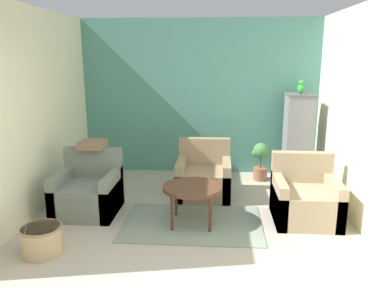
{
  "coord_description": "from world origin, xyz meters",
  "views": [
    {
      "loc": [
        0.34,
        -2.97,
        2.1
      ],
      "look_at": [
        0.0,
        1.84,
        0.96
      ],
      "focal_mm": 35.0,
      "sensor_mm": 36.0,
      "label": 1
    }
  ],
  "objects_px": {
    "coffee_table": "(192,189)",
    "armchair_right": "(305,200)",
    "wicker_basket": "(42,239)",
    "armchair_middle": "(204,178)",
    "parrot": "(301,87)",
    "armchair_left": "(88,193)",
    "birdcage": "(298,139)",
    "potted_plant": "(260,159)"
  },
  "relations": [
    {
      "from": "coffee_table",
      "to": "armchair_left",
      "type": "xyz_separation_m",
      "value": [
        -1.44,
        0.27,
        -0.19
      ]
    },
    {
      "from": "armchair_middle",
      "to": "wicker_basket",
      "type": "bearing_deg",
      "value": -131.72
    },
    {
      "from": "coffee_table",
      "to": "wicker_basket",
      "type": "relative_size",
      "value": 1.73
    },
    {
      "from": "potted_plant",
      "to": "wicker_basket",
      "type": "height_order",
      "value": "potted_plant"
    },
    {
      "from": "potted_plant",
      "to": "wicker_basket",
      "type": "bearing_deg",
      "value": -134.3
    },
    {
      "from": "coffee_table",
      "to": "armchair_left",
      "type": "distance_m",
      "value": 1.48
    },
    {
      "from": "armchair_middle",
      "to": "coffee_table",
      "type": "bearing_deg",
      "value": -95.92
    },
    {
      "from": "coffee_table",
      "to": "parrot",
      "type": "bearing_deg",
      "value": 47.51
    },
    {
      "from": "parrot",
      "to": "armchair_left",
      "type": "bearing_deg",
      "value": -153.73
    },
    {
      "from": "parrot",
      "to": "wicker_basket",
      "type": "xyz_separation_m",
      "value": [
        -3.21,
        -2.65,
        -1.43
      ]
    },
    {
      "from": "armchair_right",
      "to": "potted_plant",
      "type": "bearing_deg",
      "value": 104.45
    },
    {
      "from": "armchair_middle",
      "to": "parrot",
      "type": "xyz_separation_m",
      "value": [
        1.54,
        0.78,
        1.32
      ]
    },
    {
      "from": "armchair_middle",
      "to": "wicker_basket",
      "type": "height_order",
      "value": "armchair_middle"
    },
    {
      "from": "potted_plant",
      "to": "armchair_middle",
      "type": "bearing_deg",
      "value": -139.53
    },
    {
      "from": "birdcage",
      "to": "armchair_middle",
      "type": "bearing_deg",
      "value": -153.07
    },
    {
      "from": "potted_plant",
      "to": "birdcage",
      "type": "bearing_deg",
      "value": -1.99
    },
    {
      "from": "armchair_left",
      "to": "armchair_right",
      "type": "relative_size",
      "value": 1.0
    },
    {
      "from": "coffee_table",
      "to": "birdcage",
      "type": "bearing_deg",
      "value": 47.48
    },
    {
      "from": "armchair_left",
      "to": "wicker_basket",
      "type": "relative_size",
      "value": 1.95
    },
    {
      "from": "coffee_table",
      "to": "armchair_right",
      "type": "distance_m",
      "value": 1.48
    },
    {
      "from": "armchair_left",
      "to": "armchair_middle",
      "type": "distance_m",
      "value": 1.71
    },
    {
      "from": "armchair_right",
      "to": "wicker_basket",
      "type": "bearing_deg",
      "value": -160.09
    },
    {
      "from": "armchair_right",
      "to": "armchair_middle",
      "type": "height_order",
      "value": "same"
    },
    {
      "from": "coffee_table",
      "to": "wicker_basket",
      "type": "distance_m",
      "value": 1.81
    },
    {
      "from": "armchair_middle",
      "to": "potted_plant",
      "type": "bearing_deg",
      "value": 40.47
    },
    {
      "from": "parrot",
      "to": "armchair_middle",
      "type": "bearing_deg",
      "value": -153.01
    },
    {
      "from": "coffee_table",
      "to": "potted_plant",
      "type": "distance_m",
      "value": 2.09
    },
    {
      "from": "armchair_left",
      "to": "birdcage",
      "type": "bearing_deg",
      "value": 26.24
    },
    {
      "from": "parrot",
      "to": "potted_plant",
      "type": "height_order",
      "value": "parrot"
    },
    {
      "from": "coffee_table",
      "to": "armchair_right",
      "type": "xyz_separation_m",
      "value": [
        1.45,
        0.23,
        -0.19
      ]
    },
    {
      "from": "coffee_table",
      "to": "wicker_basket",
      "type": "xyz_separation_m",
      "value": [
        -1.57,
        -0.86,
        -0.29
      ]
    },
    {
      "from": "potted_plant",
      "to": "coffee_table",
      "type": "bearing_deg",
      "value": -119.97
    },
    {
      "from": "armchair_left",
      "to": "parrot",
      "type": "bearing_deg",
      "value": 26.27
    },
    {
      "from": "armchair_middle",
      "to": "parrot",
      "type": "distance_m",
      "value": 2.17
    },
    {
      "from": "parrot",
      "to": "wicker_basket",
      "type": "distance_m",
      "value": 4.4
    },
    {
      "from": "coffee_table",
      "to": "armchair_right",
      "type": "height_order",
      "value": "armchair_right"
    },
    {
      "from": "parrot",
      "to": "birdcage",
      "type": "bearing_deg",
      "value": -90.0
    },
    {
      "from": "armchair_middle",
      "to": "birdcage",
      "type": "height_order",
      "value": "birdcage"
    },
    {
      "from": "armchair_left",
      "to": "parrot",
      "type": "distance_m",
      "value": 3.68
    },
    {
      "from": "birdcage",
      "to": "parrot",
      "type": "relative_size",
      "value": 6.36
    },
    {
      "from": "armchair_right",
      "to": "wicker_basket",
      "type": "distance_m",
      "value": 3.21
    },
    {
      "from": "armchair_right",
      "to": "wicker_basket",
      "type": "relative_size",
      "value": 1.95
    }
  ]
}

